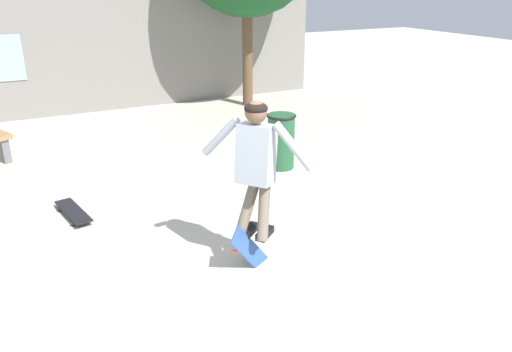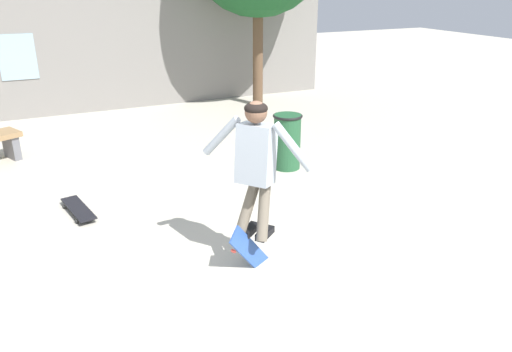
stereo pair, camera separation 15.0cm
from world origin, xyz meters
The scene contains 6 objects.
ground_plane centered at (0.00, 0.00, 0.00)m, with size 40.00×40.00×0.00m, color beige.
building_backdrop centered at (0.03, 8.05, 1.81)m, with size 11.38×0.52×4.77m.
trash_bin centered at (1.98, 3.01, 0.45)m, with size 0.45×0.45×0.85m.
skater centered at (0.36, 0.67, 1.15)m, with size 0.79×0.96×1.39m.
skateboard_flipping centered at (0.32, 0.64, 0.14)m, with size 0.61×0.29×0.76m.
skateboard_resting centered at (-1.16, 2.68, 0.07)m, with size 0.35×0.84×0.08m.
Camera 1 is at (-1.66, -3.31, 2.77)m, focal length 35.00 mm.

